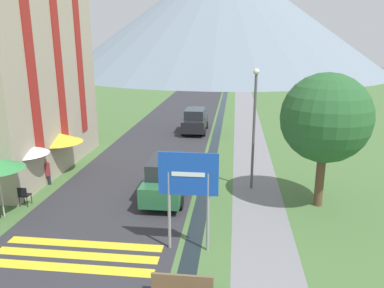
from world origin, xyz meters
name	(u,v)px	position (x,y,z in m)	size (l,w,h in m)	color
ground_plane	(200,136)	(0.00, 20.00, 0.00)	(160.00, 160.00, 0.00)	#476B38
road	(184,111)	(-2.50, 30.00, 0.00)	(6.40, 60.00, 0.01)	#2D2D33
footpath	(246,112)	(3.60, 30.00, 0.00)	(2.20, 60.00, 0.01)	slate
drainage_channel	(221,112)	(1.20, 30.00, 0.00)	(0.60, 60.00, 0.00)	black
crosswalk_marking	(76,255)	(-2.50, 3.89, 0.01)	(5.44, 1.84, 0.01)	yellow
mountain_distant	(222,15)	(-0.76, 79.97, 12.28)	(69.91, 69.91, 24.56)	slate
hotel_building	(1,44)	(-9.40, 12.00, 6.57)	(6.39, 10.07, 12.27)	tan
road_sign	(188,185)	(1.08, 4.69, 2.30)	(1.93, 0.11, 3.38)	gray
parked_car_near	(167,177)	(-0.40, 9.02, 0.91)	(1.74, 4.41, 1.82)	#28663D
parked_car_far	(195,120)	(-0.47, 21.35, 0.91)	(1.76, 4.08, 1.82)	black
cafe_chair_far_right	(45,172)	(-6.73, 10.09, 0.51)	(0.40, 0.40, 0.85)	black
cafe_chair_near_right	(24,194)	(-6.22, 7.29, 0.51)	(0.40, 0.40, 0.85)	black
cafe_chair_far_left	(38,173)	(-7.00, 9.93, 0.51)	(0.40, 0.40, 0.85)	black
cafe_umbrella_middle_white	(25,148)	(-6.87, 8.82, 2.07)	(2.10, 2.10, 2.34)	#B7B2A8
cafe_umbrella_rear_yellow	(59,138)	(-6.51, 11.42, 1.91)	(2.41, 2.41, 2.15)	#B7B2A8
person_standing_terrace	(19,175)	(-6.90, 8.20, 1.03)	(0.32, 0.32, 1.77)	#282833
person_seated_near	(47,171)	(-6.44, 9.74, 0.71)	(0.32, 0.32, 1.28)	#282833
streetlamp	(254,120)	(3.37, 10.40, 3.28)	(0.28, 0.28, 5.58)	#515156
tree_by_path	(326,118)	(6.10, 8.79, 3.76)	(3.61, 3.61, 5.58)	brown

